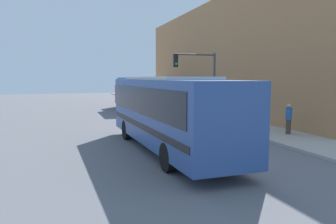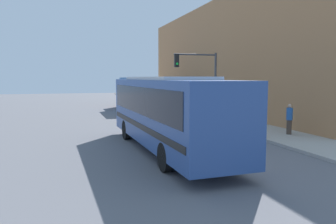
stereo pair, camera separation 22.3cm
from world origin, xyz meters
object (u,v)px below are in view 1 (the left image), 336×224
fire_hydrant (259,127)px  traffic_light_pole (200,74)px  pedestrian_near_corner (289,119)px  delivery_truck (133,93)px  city_bus (168,109)px

fire_hydrant → traffic_light_pole: traffic_light_pole is taller
pedestrian_near_corner → fire_hydrant: bearing=158.0°
fire_hydrant → pedestrian_near_corner: pedestrian_near_corner is taller
delivery_truck → traffic_light_pole: size_ratio=1.59×
city_bus → delivery_truck: (2.55, 18.94, -0.15)m
delivery_truck → traffic_light_pole: traffic_light_pole is taller
fire_hydrant → city_bus: bearing=-162.3°
delivery_truck → traffic_light_pole: 11.36m
traffic_light_pole → pedestrian_near_corner: traffic_light_pole is taller
city_bus → delivery_truck: city_bus is taller
city_bus → delivery_truck: bearing=80.6°
city_bus → fire_hydrant: size_ratio=15.14×
traffic_light_pole → pedestrian_near_corner: bearing=-69.4°
delivery_truck → pedestrian_near_corner: delivery_truck is taller
traffic_light_pole → city_bus: bearing=-122.3°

